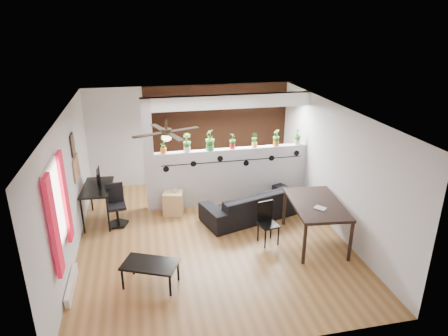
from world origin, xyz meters
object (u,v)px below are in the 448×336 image
Objects in this scene: office_chair at (117,208)px; folding_chair at (267,219)px; potted_plant_2 at (210,139)px; coffee_table at (150,266)px; ceiling_fan at (167,134)px; potted_plant_3 at (233,141)px; potted_plant_0 at (163,144)px; computer_desk at (97,190)px; potted_plant_5 at (276,137)px; dining_table at (316,207)px; cube_shelf at (173,203)px; sofa at (252,204)px; cup at (175,190)px; potted_plant_4 at (255,139)px; potted_plant_1 at (187,142)px; potted_plant_6 at (297,136)px.

office_chair reaches higher than folding_chair.
office_chair is 3.22m from folding_chair.
potted_plant_2 reaches higher than coffee_table.
ceiling_fan is 2.53m from potted_plant_3.
computer_desk is at bearing -166.98° from potted_plant_0.
dining_table is (0.13, -2.11, -0.80)m from potted_plant_5.
cube_shelf is (-0.92, -0.34, -1.34)m from potted_plant_2.
cup is at bearing -34.53° from sofa.
cube_shelf is (-1.44, -0.34, -1.28)m from potted_plant_3.
potted_plant_3 is (1.58, 0.00, -0.01)m from potted_plant_0.
sofa is (-0.28, -0.86, -1.24)m from potted_plant_4.
sofa is (0.77, -0.86, -1.30)m from potted_plant_2.
potted_plant_2 is at bearing 180.00° from potted_plant_4.
cube_shelf is (-1.69, 0.52, -0.05)m from sofa.
office_chair reaches higher than dining_table.
dining_table is (2.24, -2.11, -0.82)m from potted_plant_1.
cube_shelf is 2.33m from folding_chair.
potted_plant_2 is 2.53m from office_chair.
cup is (-1.92, -0.34, -0.98)m from potted_plant_4.
potted_plant_0 is 3.11m from coffee_table.
potted_plant_2 is 2.85m from dining_table.
dining_table is (0.94, -1.25, 0.45)m from sofa.
cube_shelf is at bearing -34.04° from sofa.
computer_desk is (-1.45, 1.46, -1.58)m from ceiling_fan.
potted_plant_4 reaches higher than cup.
folding_chair is at bearing -29.12° from cube_shelf.
ceiling_fan is 2.85× the size of potted_plant_1.
folding_chair is at bearing -82.62° from potted_plant_3.
potted_plant_1 is 0.41× the size of coffee_table.
ceiling_fan is at bearing -120.81° from potted_plant_2.
potted_plant_1 reaches higher than computer_desk.
cup reaches higher than coffee_table.
potted_plant_0 is 1.05m from potted_plant_2.
sofa is 1.77m from cube_shelf.
dining_table is at bearing -21.54° from office_chair.
ceiling_fan reaches higher than dining_table.
potted_plant_2 is 3.45m from coffee_table.
potted_plant_1 reaches higher than dining_table.
sofa is 18.82× the size of cup.
coffee_table is at bearing -89.68° from cube_shelf.
computer_desk is at bearing -175.26° from potted_plant_5.
cube_shelf is at bearing 0.00° from computer_desk.
coffee_table is at bearing -137.51° from potted_plant_5.
cup is (-2.97, -0.34, -0.99)m from potted_plant_6.
computer_desk is (-4.63, -0.34, -0.82)m from potted_plant_6.
folding_chair is at bearing 73.09° from sofa.
potted_plant_1 is at bearing 136.75° from dining_table.
potted_plant_0 is 0.45× the size of folding_chair.
potted_plant_1 is 0.53m from potted_plant_2.
potted_plant_2 is 1.25× the size of potted_plant_6.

